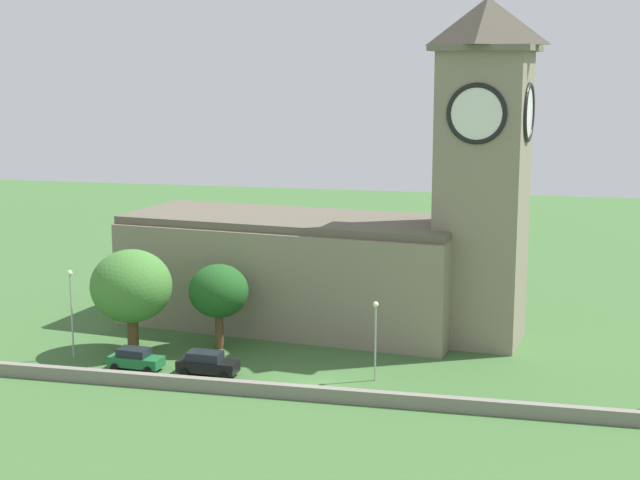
% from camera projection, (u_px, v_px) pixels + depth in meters
% --- Properties ---
extents(ground_plane, '(200.00, 200.00, 0.00)m').
position_uv_depth(ground_plane, '(355.00, 334.00, 85.50)').
color(ground_plane, '#3D6633').
extents(church, '(38.07, 16.49, 29.42)m').
position_uv_depth(church, '(344.00, 244.00, 86.09)').
color(church, gray).
rests_on(church, ground).
extents(quay_barrier, '(50.16, 0.70, 1.01)m').
position_uv_depth(quay_barrier, '(308.00, 393.00, 68.43)').
color(quay_barrier, gray).
rests_on(quay_barrier, ground).
extents(car_green, '(4.40, 2.33, 1.74)m').
position_uv_depth(car_green, '(136.00, 359.00, 75.16)').
color(car_green, '#1E6B38').
rests_on(car_green, ground).
extents(car_black, '(4.79, 2.27, 1.90)m').
position_uv_depth(car_black, '(207.00, 364.00, 73.72)').
color(car_black, black).
rests_on(car_black, ground).
extents(streetlamp_west_end, '(0.44, 0.44, 7.47)m').
position_uv_depth(streetlamp_west_end, '(71.00, 301.00, 77.23)').
color(streetlamp_west_end, '#9EA0A5').
rests_on(streetlamp_west_end, ground).
extents(streetlamp_west_mid, '(0.44, 0.44, 6.24)m').
position_uv_depth(streetlamp_west_mid, '(375.00, 327.00, 71.94)').
color(streetlamp_west_mid, '#9EA0A5').
rests_on(streetlamp_west_mid, ground).
extents(tree_churchyard, '(6.80, 6.80, 8.79)m').
position_uv_depth(tree_churchyard, '(131.00, 286.00, 78.97)').
color(tree_churchyard, brown).
rests_on(tree_churchyard, ground).
extents(tree_by_tower, '(5.06, 5.06, 7.32)m').
position_uv_depth(tree_by_tower, '(219.00, 291.00, 80.13)').
color(tree_by_tower, brown).
rests_on(tree_by_tower, ground).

